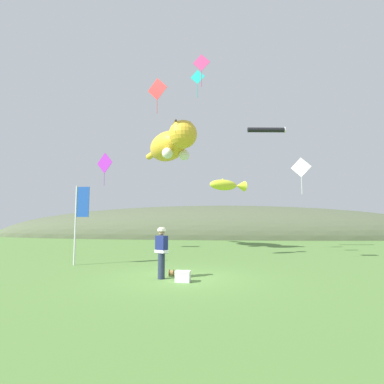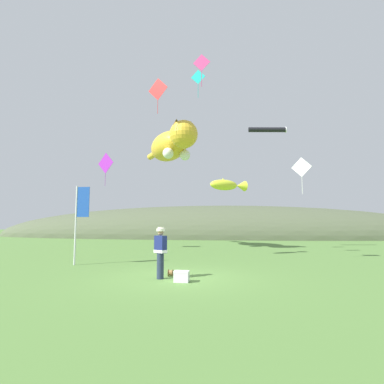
{
  "view_description": "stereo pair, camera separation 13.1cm",
  "coord_description": "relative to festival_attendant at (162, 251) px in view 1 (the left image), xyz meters",
  "views": [
    {
      "loc": [
        1.67,
        -10.65,
        1.96
      ],
      "look_at": [
        0.0,
        4.0,
        3.43
      ],
      "focal_mm": 28.0,
      "sensor_mm": 36.0,
      "label": 1
    },
    {
      "loc": [
        1.8,
        -10.64,
        1.96
      ],
      "look_at": [
        0.0,
        4.0,
        3.43
      ],
      "focal_mm": 28.0,
      "sensor_mm": 36.0,
      "label": 2
    }
  ],
  "objects": [
    {
      "name": "kite_diamond_white",
      "position": [
        6.17,
        5.61,
        3.82
      ],
      "size": [
        0.93,
        0.48,
        1.93
      ],
      "color": "white"
    },
    {
      "name": "kite_fish_windsock",
      "position": [
        2.34,
        7.14,
        3.15
      ],
      "size": [
        2.33,
        1.79,
        0.72
      ],
      "color": "yellow"
    },
    {
      "name": "picnic_cooler",
      "position": [
        0.82,
        -0.45,
        -0.77
      ],
      "size": [
        0.5,
        0.34,
        0.36
      ],
      "color": "white",
      "rests_on": "ground"
    },
    {
      "name": "festival_attendant",
      "position": [
        0.0,
        0.0,
        0.0
      ],
      "size": [
        0.49,
        0.44,
        1.77
      ],
      "color": "#232D47",
      "rests_on": "ground"
    },
    {
      "name": "kite_diamond_red",
      "position": [
        -2.07,
        7.79,
        9.53
      ],
      "size": [
        1.39,
        0.54,
        2.38
      ],
      "color": "red"
    },
    {
      "name": "kite_tube_streamer",
      "position": [
        5.3,
        11.6,
        7.76
      ],
      "size": [
        2.79,
        0.75,
        0.44
      ],
      "color": "black"
    },
    {
      "name": "festival_banner_pole",
      "position": [
        -4.49,
        2.79,
        1.42
      ],
      "size": [
        0.66,
        0.08,
        3.63
      ],
      "color": "silver",
      "rests_on": "ground"
    },
    {
      "name": "kite_diamond_pink",
      "position": [
        1.0,
        5.2,
        9.68
      ],
      "size": [
        0.96,
        0.09,
        1.86
      ],
      "color": "#E53F8C"
    },
    {
      "name": "kite_spool",
      "position": [
        0.26,
        0.53,
        -0.83
      ],
      "size": [
        0.17,
        0.25,
        0.25
      ],
      "color": "olive",
      "rests_on": "ground"
    },
    {
      "name": "kite_diamond_violet",
      "position": [
        -6.3,
        9.76,
        5.16
      ],
      "size": [
        1.38,
        0.62,
        2.4
      ],
      "color": "purple"
    },
    {
      "name": "ground_plane",
      "position": [
        0.58,
        0.28,
        -0.95
      ],
      "size": [
        120.0,
        120.0,
        0.0
      ],
      "primitive_type": "plane",
      "color": "#517A38"
    },
    {
      "name": "distant_hill_ridge",
      "position": [
        0.58,
        28.72,
        -0.95
      ],
      "size": [
        60.06,
        14.02,
        8.1
      ],
      "color": "#4C563D",
      "rests_on": "ground"
    },
    {
      "name": "kite_giant_cat",
      "position": [
        -1.82,
        11.27,
        6.75
      ],
      "size": [
        5.24,
        7.38,
        2.56
      ],
      "color": "gold"
    },
    {
      "name": "kite_diamond_teal",
      "position": [
        0.56,
        7.62,
        10.09
      ],
      "size": [
        0.93,
        0.15,
        1.84
      ],
      "color": "#19BFBF"
    }
  ]
}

